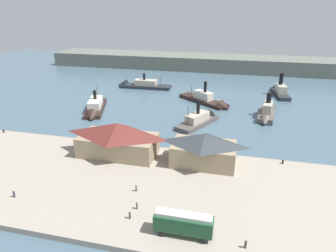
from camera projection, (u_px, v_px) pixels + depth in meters
name	position (u px, v px, depth m)	size (l,w,h in m)	color
ground_plane	(139.00, 143.00, 86.01)	(320.00, 320.00, 0.00)	#476070
quay_promenade	(107.00, 182.00, 65.97)	(110.00, 36.00, 1.20)	#9E9384
seawall_edge	(135.00, 146.00, 82.58)	(110.00, 0.80, 1.00)	gray
ferry_shed_west_terminal	(118.00, 139.00, 75.23)	(19.57, 9.97, 8.47)	#998466
ferry_shed_customs_shed	(204.00, 149.00, 70.98)	(15.19, 9.32, 7.39)	#998466
street_tram	(183.00, 223.00, 49.09)	(9.68, 2.86, 4.18)	#1E4C2D
pedestrian_near_east_shed	(136.00, 188.00, 61.34)	(0.39, 0.39, 1.57)	#6B5B4C
pedestrian_standing_center	(246.00, 244.00, 47.00)	(0.40, 0.40, 1.60)	#4C3D33
pedestrian_walking_west	(130.00, 215.00, 53.50)	(0.39, 0.39, 1.57)	#4C3D33
pedestrian_near_west_shed	(14.00, 194.00, 59.46)	(0.39, 0.39, 1.57)	#33384C
pedestrian_at_waters_edge	(137.00, 206.00, 55.99)	(0.40, 0.40, 1.63)	#6B5B4C
mooring_post_center_west	(283.00, 162.00, 72.12)	(0.44, 0.44, 0.90)	black
mooring_post_east	(4.00, 131.00, 89.65)	(0.44, 0.44, 0.90)	black
ferry_outer_harbor	(201.00, 119.00, 99.90)	(13.29, 19.53, 10.24)	#514C47
ferry_near_quay	(267.00, 114.00, 103.74)	(7.32, 18.98, 9.78)	#514C47
ferry_departing_north	(209.00, 101.00, 118.70)	(22.87, 19.25, 10.49)	black
ferry_approaching_east	(279.00, 91.00, 131.22)	(7.29, 19.33, 10.86)	#23282D
ferry_moored_east	(139.00, 85.00, 142.43)	(25.86, 7.00, 9.07)	#23282D
ferry_approaching_west	(95.00, 109.00, 109.73)	(12.44, 23.50, 9.25)	black
far_headland	(197.00, 62.00, 183.62)	(180.00, 24.00, 8.00)	#60665B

